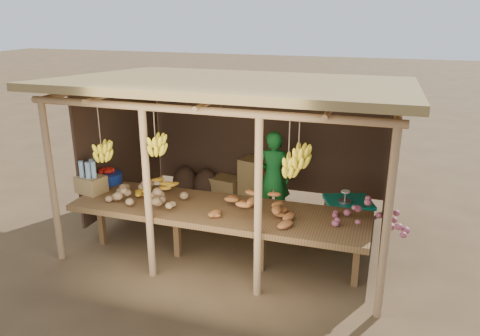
% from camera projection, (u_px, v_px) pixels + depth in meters
% --- Properties ---
extents(ground, '(60.00, 60.00, 0.00)m').
position_uv_depth(ground, '(240.00, 233.00, 7.20)').
color(ground, brown).
rests_on(ground, ground).
extents(stall_structure, '(4.70, 3.50, 2.43)m').
position_uv_depth(stall_structure, '(237.00, 111.00, 6.53)').
color(stall_structure, '#AA8158').
rests_on(stall_structure, ground).
extents(counter, '(3.90, 1.05, 0.80)m').
position_uv_depth(counter, '(218.00, 213.00, 6.11)').
color(counter, brown).
rests_on(counter, ground).
extents(potato_heap, '(1.10, 0.70, 0.37)m').
position_uv_depth(potato_heap, '(145.00, 190.00, 6.18)').
color(potato_heap, '#94724C').
rests_on(potato_heap, counter).
extents(sweet_potato_heap, '(1.11, 0.80, 0.36)m').
position_uv_depth(sweet_potato_heap, '(255.00, 204.00, 5.77)').
color(sweet_potato_heap, '#A15B29').
rests_on(sweet_potato_heap, counter).
extents(onion_heap, '(0.88, 0.55, 0.36)m').
position_uv_depth(onion_heap, '(370.00, 211.00, 5.55)').
color(onion_heap, '#A45060').
rests_on(onion_heap, counter).
extents(banana_pile, '(0.65, 0.42, 0.35)m').
position_uv_depth(banana_pile, '(160.00, 184.00, 6.43)').
color(banana_pile, gold).
rests_on(banana_pile, counter).
extents(tomato_basin, '(0.41, 0.41, 0.22)m').
position_uv_depth(tomato_basin, '(108.00, 177.00, 6.98)').
color(tomato_basin, navy).
rests_on(tomato_basin, counter).
extents(bottle_box, '(0.43, 0.37, 0.47)m').
position_uv_depth(bottle_box, '(91.00, 180.00, 6.57)').
color(bottle_box, '#A07C47').
rests_on(bottle_box, counter).
extents(vendor, '(0.60, 0.44, 1.51)m').
position_uv_depth(vendor, '(273.00, 178.00, 7.34)').
color(vendor, '#176825').
rests_on(vendor, ground).
extents(tarp_crate, '(0.82, 0.76, 0.79)m').
position_uv_depth(tarp_crate, '(347.00, 218.00, 6.94)').
color(tarp_crate, brown).
rests_on(tarp_crate, ground).
extents(carton_stack, '(1.12, 0.50, 0.79)m').
position_uv_depth(carton_stack, '(245.00, 183.00, 8.25)').
color(carton_stack, '#A07C47').
rests_on(carton_stack, ground).
extents(burlap_sacks, '(0.88, 0.46, 0.62)m').
position_uv_depth(burlap_sacks, '(195.00, 182.00, 8.56)').
color(burlap_sacks, '#452E20').
rests_on(burlap_sacks, ground).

